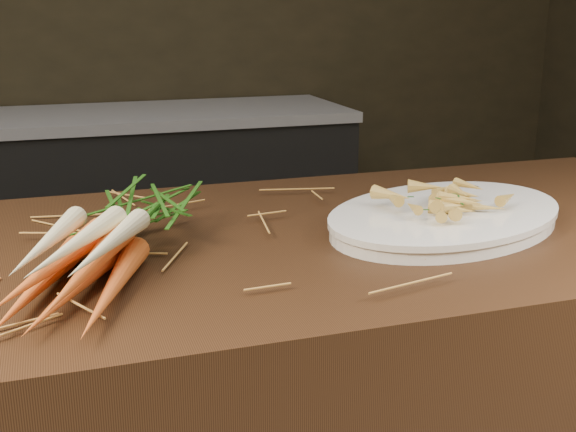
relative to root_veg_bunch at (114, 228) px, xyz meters
name	(u,v)px	position (x,y,z in m)	size (l,w,h in m)	color
back_counter	(123,215)	(0.17, 1.92, -0.52)	(1.82, 0.62, 0.84)	black
straw_bedding	(16,254)	(-0.13, 0.04, -0.04)	(1.40, 0.60, 0.02)	#A3732E
root_veg_bunch	(114,228)	(0.00, 0.00, 0.00)	(0.33, 0.51, 0.09)	#E35924
serving_platter	(446,219)	(0.51, 0.00, -0.03)	(0.44, 0.29, 0.02)	white
roasted_veg_heap	(447,197)	(0.51, 0.00, 0.00)	(0.21, 0.16, 0.05)	#B48C3B
serving_fork	(510,196)	(0.66, 0.05, -0.02)	(0.01, 0.16, 0.00)	silver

